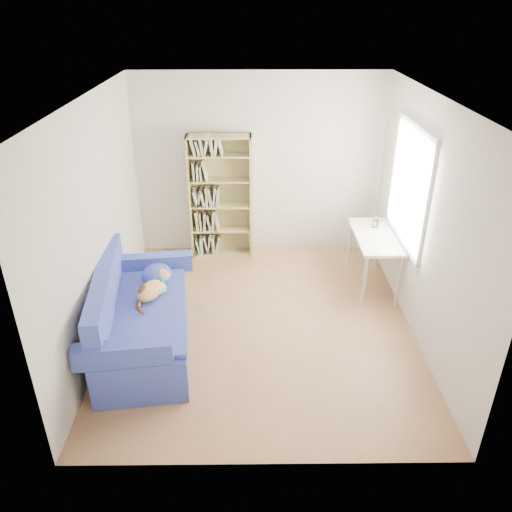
{
  "coord_description": "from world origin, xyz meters",
  "views": [
    {
      "loc": [
        -0.11,
        -4.87,
        3.46
      ],
      "look_at": [
        -0.06,
        0.11,
        0.85
      ],
      "focal_mm": 35.0,
      "sensor_mm": 36.0,
      "label": 1
    }
  ],
  "objects_px": {
    "pen_cup": "(376,223)",
    "bookshelf": "(221,202)",
    "desk": "(375,241)",
    "sofa": "(140,319)"
  },
  "relations": [
    {
      "from": "desk",
      "to": "pen_cup",
      "type": "xyz_separation_m",
      "value": [
        0.05,
        0.25,
        0.14
      ]
    },
    {
      "from": "sofa",
      "to": "bookshelf",
      "type": "xyz_separation_m",
      "value": [
        0.77,
        2.23,
        0.47
      ]
    },
    {
      "from": "desk",
      "to": "pen_cup",
      "type": "relative_size",
      "value": 7.07
    },
    {
      "from": "sofa",
      "to": "desk",
      "type": "bearing_deg",
      "value": 16.64
    },
    {
      "from": "sofa",
      "to": "bookshelf",
      "type": "height_order",
      "value": "bookshelf"
    },
    {
      "from": "sofa",
      "to": "pen_cup",
      "type": "bearing_deg",
      "value": 20.39
    },
    {
      "from": "pen_cup",
      "to": "bookshelf",
      "type": "bearing_deg",
      "value": 160.55
    },
    {
      "from": "sofa",
      "to": "pen_cup",
      "type": "distance_m",
      "value": 3.25
    },
    {
      "from": "sofa",
      "to": "pen_cup",
      "type": "xyz_separation_m",
      "value": [
        2.84,
        1.5,
        0.46
      ]
    },
    {
      "from": "desk",
      "to": "sofa",
      "type": "bearing_deg",
      "value": -155.93
    }
  ]
}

